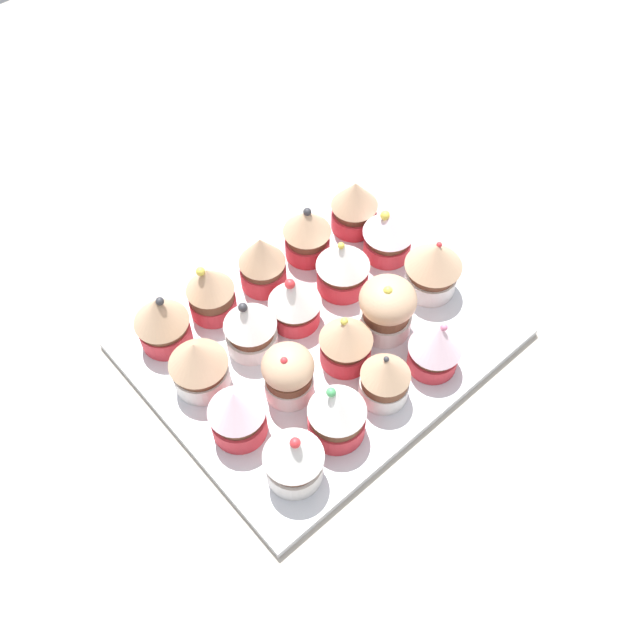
{
  "coord_description": "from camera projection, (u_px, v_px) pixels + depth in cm",
  "views": [
    {
      "loc": [
        -30.01,
        -33.95,
        68.33
      ],
      "look_at": [
        0.0,
        0.0,
        4.2
      ],
      "focal_mm": 39.44,
      "sensor_mm": 36.0,
      "label": 1
    }
  ],
  "objects": [
    {
      "name": "cupcake_0",
      "position": [
        294.0,
        457.0,
        0.68
      ],
      "size": [
        6.1,
        6.1,
        8.14
      ],
      "color": "white",
      "rests_on": "baking_tray"
    },
    {
      "name": "cupcake_15",
      "position": [
        210.0,
        291.0,
        0.8
      ],
      "size": [
        5.56,
        5.56,
        7.84
      ],
      "color": "#D1333D",
      "rests_on": "baking_tray"
    },
    {
      "name": "cupcake_17",
      "position": [
        307.0,
        232.0,
        0.85
      ],
      "size": [
        5.9,
        5.9,
        7.81
      ],
      "color": "#D1333D",
      "rests_on": "baking_tray"
    },
    {
      "name": "cupcake_4",
      "position": [
        237.0,
        412.0,
        0.71
      ],
      "size": [
        6.01,
        6.01,
        7.74
      ],
      "color": "#D1333D",
      "rests_on": "baking_tray"
    },
    {
      "name": "baking_tray",
      "position": [
        320.0,
        338.0,
        0.81
      ],
      "size": [
        39.29,
        32.35,
        1.2
      ],
      "color": "silver",
      "rests_on": "ground_plane"
    },
    {
      "name": "cupcake_13",
      "position": [
        389.0,
        234.0,
        0.85
      ],
      "size": [
        6.37,
        6.37,
        7.05
      ],
      "color": "#D1333D",
      "rests_on": "baking_tray"
    },
    {
      "name": "cupcake_2",
      "position": [
        387.0,
        376.0,
        0.74
      ],
      "size": [
        5.36,
        5.36,
        7.18
      ],
      "color": "white",
      "rests_on": "baking_tray"
    },
    {
      "name": "cupcake_9",
      "position": [
        198.0,
        364.0,
        0.74
      ],
      "size": [
        6.42,
        6.42,
        7.47
      ],
      "color": "white",
      "rests_on": "baking_tray"
    },
    {
      "name": "cupcake_16",
      "position": [
        259.0,
        263.0,
        0.82
      ],
      "size": [
        5.59,
        5.59,
        7.89
      ],
      "color": "#D1333D",
      "rests_on": "baking_tray"
    },
    {
      "name": "cupcake_8",
      "position": [
        433.0,
        267.0,
        0.82
      ],
      "size": [
        6.75,
        6.75,
        7.77
      ],
      "color": "white",
      "rests_on": "baking_tray"
    },
    {
      "name": "cupcake_3",
      "position": [
        436.0,
        346.0,
        0.76
      ],
      "size": [
        5.9,
        5.9,
        7.25
      ],
      "color": "#D1333D",
      "rests_on": "baking_tray"
    },
    {
      "name": "ground_plane",
      "position": [
        320.0,
        348.0,
        0.83
      ],
      "size": [
        180.0,
        180.0,
        3.0
      ],
      "primitive_type": "cube",
      "color": "#B2A899"
    },
    {
      "name": "cupcake_5",
      "position": [
        288.0,
        373.0,
        0.74
      ],
      "size": [
        5.58,
        5.58,
        7.47
      ],
      "color": "white",
      "rests_on": "baking_tray"
    },
    {
      "name": "cupcake_6",
      "position": [
        346.0,
        341.0,
        0.76
      ],
      "size": [
        5.94,
        5.94,
        7.23
      ],
      "color": "#D1333D",
      "rests_on": "baking_tray"
    },
    {
      "name": "cupcake_10",
      "position": [
        250.0,
        325.0,
        0.77
      ],
      "size": [
        5.95,
        5.95,
        7.87
      ],
      "color": "white",
      "rests_on": "baking_tray"
    },
    {
      "name": "cupcake_14",
      "position": [
        161.0,
        321.0,
        0.77
      ],
      "size": [
        6.18,
        6.18,
        7.85
      ],
      "color": "#D1333D",
      "rests_on": "baking_tray"
    },
    {
      "name": "cupcake_1",
      "position": [
        337.0,
        412.0,
        0.71
      ],
      "size": [
        6.07,
        6.07,
        8.36
      ],
      "color": "#D1333D",
      "rests_on": "baking_tray"
    },
    {
      "name": "cupcake_7",
      "position": [
        387.0,
        307.0,
        0.78
      ],
      "size": [
        6.47,
        6.47,
        7.97
      ],
      "color": "white",
      "rests_on": "baking_tray"
    },
    {
      "name": "cupcake_18",
      "position": [
        354.0,
        205.0,
        0.88
      ],
      "size": [
        5.91,
        5.91,
        7.51
      ],
      "color": "#D1333D",
      "rests_on": "baking_tray"
    },
    {
      "name": "cupcake_12",
      "position": [
        343.0,
        265.0,
        0.82
      ],
      "size": [
        6.41,
        6.41,
        7.76
      ],
      "color": "#D1333D",
      "rests_on": "baking_tray"
    },
    {
      "name": "cupcake_11",
      "position": [
        295.0,
        300.0,
        0.79
      ],
      "size": [
        6.14,
        6.14,
        7.59
      ],
      "color": "#D1333D",
      "rests_on": "baking_tray"
    }
  ]
}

